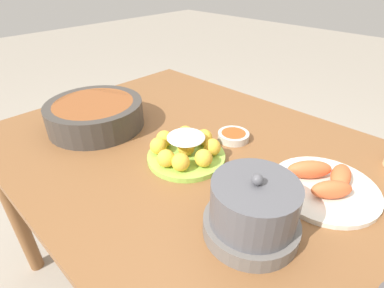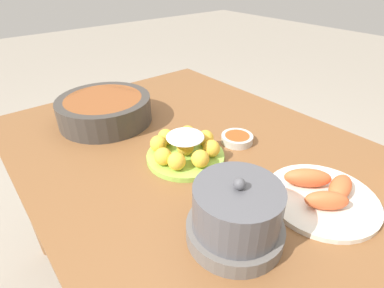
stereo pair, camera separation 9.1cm
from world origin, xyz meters
The scene contains 6 objects.
dining_table centered at (0.00, 0.00, 0.65)m, with size 1.37×0.99×0.74m.
cake_plate centered at (0.01, 0.06, 0.77)m, with size 0.24×0.24×0.09m.
serving_bowl centered at (0.38, 0.13, 0.79)m, with size 0.34×0.34×0.09m.
sauce_bowl centered at (-0.03, -0.14, 0.75)m, with size 0.10×0.10×0.03m.
seafood_platter centered at (-0.36, -0.10, 0.76)m, with size 0.28×0.28×0.06m.
warming_pot centered at (-0.31, 0.16, 0.80)m, with size 0.21×0.21×0.16m.
Camera 1 is at (-0.54, 0.58, 1.26)m, focal length 28.00 mm.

